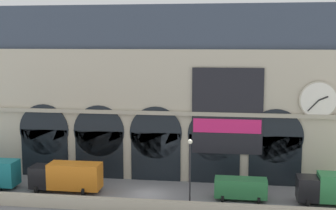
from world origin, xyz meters
TOP-DOWN VIEW (x-y plane):
  - ground_plane at (0.00, 0.00)m, footprint 200.00×200.00m
  - quay_parapet_wall at (0.00, -4.99)m, footprint 90.00×0.70m
  - station_building at (0.05, 7.06)m, footprint 41.22×4.51m
  - box_truck_midwest at (-8.62, -0.39)m, footprint 7.50×2.91m
  - van_mideast at (9.55, -0.32)m, footprint 5.20×2.48m
  - street_lamp_quayside at (4.79, -4.19)m, footprint 0.44×0.44m

SIDE VIEW (x-z plane):
  - ground_plane at x=0.00m, z-range 0.00..0.00m
  - quay_parapet_wall at x=0.00m, z-range 0.00..1.17m
  - van_mideast at x=9.55m, z-range 0.15..2.35m
  - box_truck_midwest at x=-8.62m, z-range 0.14..3.26m
  - street_lamp_quayside at x=4.79m, z-range 0.96..7.86m
  - station_building at x=0.05m, z-range -0.40..19.50m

